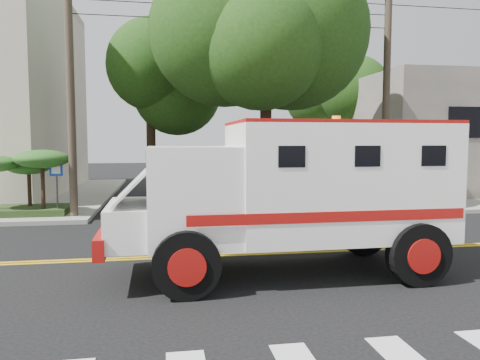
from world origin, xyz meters
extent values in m
plane|color=black|center=(0.00, 0.00, 0.00)|extent=(100.00, 100.00, 0.00)
cube|color=gray|center=(13.50, 13.50, 0.07)|extent=(17.00, 17.00, 0.15)
cube|color=#656157|center=(15.00, 14.00, 3.15)|extent=(14.00, 12.00, 6.00)
cylinder|color=#382D23|center=(-5.60, 6.00, 4.50)|extent=(0.28, 0.28, 9.00)
cylinder|color=#382D23|center=(6.30, 6.20, 4.50)|extent=(0.28, 0.28, 9.00)
cylinder|color=black|center=(1.50, 6.50, 3.50)|extent=(0.44, 0.44, 7.00)
sphere|color=#183B10|center=(1.50, 6.50, 7.00)|extent=(5.32, 5.32, 5.32)
sphere|color=#183B10|center=(2.64, 5.74, 7.57)|extent=(4.56, 4.56, 4.56)
cylinder|color=black|center=(-3.00, 12.00, 2.80)|extent=(0.44, 0.44, 5.60)
sphere|color=#183B10|center=(-3.00, 12.00, 5.60)|extent=(3.92, 3.92, 3.92)
sphere|color=#183B10|center=(-2.16, 11.44, 6.02)|extent=(3.36, 3.36, 3.36)
cylinder|color=black|center=(8.50, 16.00, 2.97)|extent=(0.44, 0.44, 5.95)
sphere|color=#183B10|center=(8.50, 16.00, 5.95)|extent=(4.20, 4.20, 4.20)
sphere|color=#183B10|center=(9.40, 15.40, 6.40)|extent=(3.60, 3.60, 3.60)
cylinder|color=#3F3F42|center=(3.80, 5.60, 1.80)|extent=(0.12, 0.12, 3.60)
imported|color=#3F3F42|center=(3.80, 5.60, 3.15)|extent=(0.15, 0.18, 0.90)
cylinder|color=#3F3F42|center=(-6.20, 6.20, 1.00)|extent=(0.06, 0.06, 2.00)
cube|color=#0C33A5|center=(-6.20, 6.14, 1.80)|extent=(0.45, 0.03, 0.45)
cube|color=#1E3314|center=(-7.50, 6.80, 0.27)|extent=(3.20, 2.00, 0.24)
cylinder|color=black|center=(-7.40, 7.20, 1.07)|extent=(0.14, 0.14, 1.36)
ellipsoid|color=#234C17|center=(-7.40, 7.20, 1.83)|extent=(1.55, 1.55, 0.54)
cylinder|color=black|center=(-6.70, 6.30, 1.23)|extent=(0.14, 0.14, 1.68)
ellipsoid|color=#234C17|center=(-6.70, 6.30, 2.17)|extent=(1.91, 1.91, 0.66)
cube|color=white|center=(1.18, -1.78, 1.97)|extent=(4.42, 2.64, 2.36)
cube|color=white|center=(-1.85, -1.81, 1.74)|extent=(1.83, 2.50, 1.91)
cube|color=black|center=(-2.73, -1.82, 2.25)|extent=(0.09, 1.91, 0.79)
cube|color=white|center=(-3.04, -1.83, 1.18)|extent=(1.04, 2.26, 0.79)
cube|color=#9D0F0C|center=(-3.60, -1.83, 0.90)|extent=(0.23, 2.42, 0.39)
cube|color=#9D0F0C|center=(1.18, -1.78, 3.18)|extent=(4.42, 2.64, 0.07)
cylinder|color=black|center=(-2.06, -3.08, 0.62)|extent=(1.24, 0.37, 1.24)
cylinder|color=black|center=(-2.09, -0.56, 0.62)|extent=(1.24, 0.37, 1.24)
cylinder|color=black|center=(2.44, -3.02, 0.62)|extent=(1.24, 0.37, 1.24)
cylinder|color=black|center=(2.41, -0.50, 0.62)|extent=(1.24, 0.37, 1.24)
imported|color=gray|center=(5.50, 6.91, 1.10)|extent=(0.82, 0.80, 1.91)
imported|color=gray|center=(5.50, 5.50, 1.02)|extent=(1.08, 1.04, 1.75)
camera|label=1|loc=(-2.46, -11.27, 2.82)|focal=35.00mm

